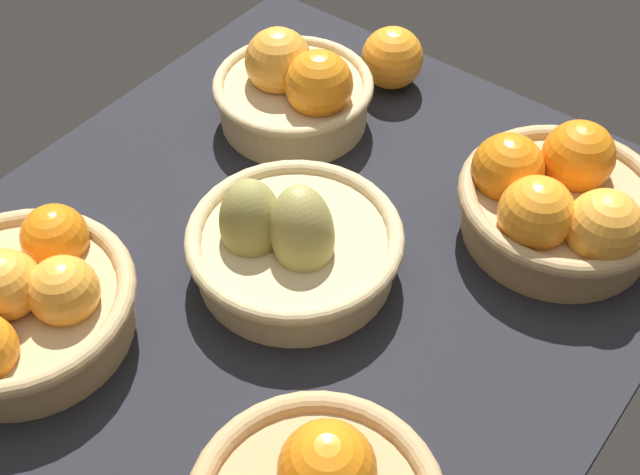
# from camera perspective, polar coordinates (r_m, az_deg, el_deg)

# --- Properties ---
(market_tray) EXTENTS (0.84, 0.72, 0.03)m
(market_tray) POSITION_cam_1_polar(r_m,az_deg,el_deg) (0.94, -2.11, -2.71)
(market_tray) COLOR black
(market_tray) RESTS_ON ground
(basket_near_right) EXTENTS (0.23, 0.23, 0.11)m
(basket_near_right) POSITION_cam_1_polar(r_m,az_deg,el_deg) (0.89, -19.40, -4.03)
(basket_near_right) COLOR tan
(basket_near_right) RESTS_ON market_tray
(basket_near_left) EXTENTS (0.20, 0.20, 0.12)m
(basket_near_left) POSITION_cam_1_polar(r_m,az_deg,el_deg) (1.07, -1.67, 9.73)
(basket_near_left) COLOR tan
(basket_near_left) RESTS_ON market_tray
(basket_far_left) EXTENTS (0.23, 0.23, 0.12)m
(basket_far_left) POSITION_cam_1_polar(r_m,az_deg,el_deg) (0.96, 15.55, 2.27)
(basket_far_left) COLOR tan
(basket_far_left) RESTS_ON market_tray
(basket_center_pears) EXTENTS (0.23, 0.23, 0.13)m
(basket_center_pears) POSITION_cam_1_polar(r_m,az_deg,el_deg) (0.90, -1.92, -0.43)
(basket_center_pears) COLOR tan
(basket_center_pears) RESTS_ON market_tray
(loose_orange_front_gap) EXTENTS (0.08, 0.08, 0.08)m
(loose_orange_front_gap) POSITION_cam_1_polar(r_m,az_deg,el_deg) (1.14, 4.81, 11.78)
(loose_orange_front_gap) COLOR orange
(loose_orange_front_gap) RESTS_ON market_tray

